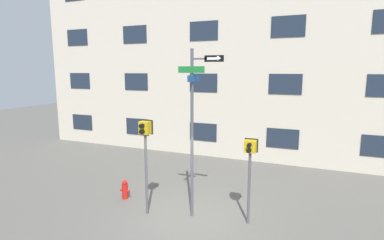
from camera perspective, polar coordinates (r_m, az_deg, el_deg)
The scene contains 6 objects.
ground_plane at distance 9.55m, azimuth -0.43°, elevation -18.38°, with size 60.00×60.00×0.00m, color #595651.
building_facade at distance 15.19m, azimuth 10.08°, elevation 16.60°, with size 24.00×0.63×12.78m.
street_sign_pole at distance 8.77m, azimuth 0.42°, elevation -0.14°, with size 1.34×0.93×5.07m.
pedestrian_signal_left at distance 9.20m, azimuth -8.88°, elevation -4.16°, with size 0.37×0.40×2.97m.
pedestrian_signal_right at distance 8.74m, azimuth 10.98°, elevation -7.20°, with size 0.38×0.40×2.53m.
fire_hydrant at distance 11.02m, azimuth -12.65°, elevation -12.81°, with size 0.37×0.21×0.68m.
Camera 1 is at (3.26, -7.79, 4.45)m, focal length 28.00 mm.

